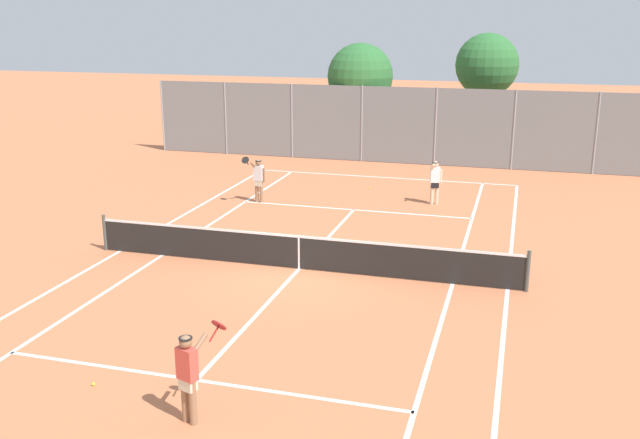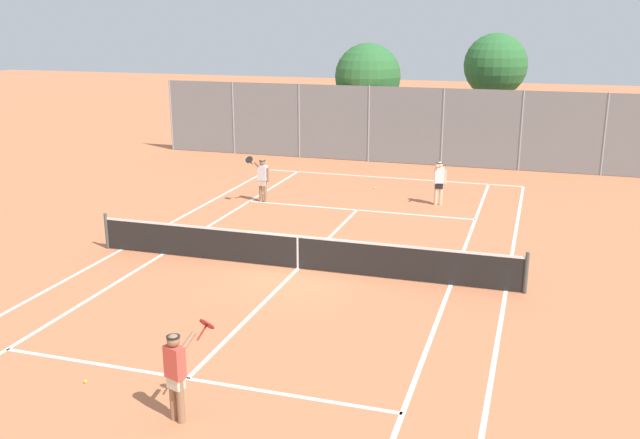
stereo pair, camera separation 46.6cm
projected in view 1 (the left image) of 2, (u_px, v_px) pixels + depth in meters
The scene contains 12 objects.
ground_plane at pixel (299, 269), 19.35m from camera, with size 120.00×120.00×0.00m, color #C67047.
court_line_markings at pixel (299, 269), 19.35m from camera, with size 11.10×23.90×0.01m.
tennis_net at pixel (299, 251), 19.21m from camera, with size 12.00×0.10×1.07m.
player_near_side at pixel (188, 373), 11.80m from camera, with size 0.83×0.69×1.77m.
player_far_left at pixel (259, 178), 26.03m from camera, with size 0.72×0.72×1.77m.
player_far_right at pixel (435, 180), 25.77m from camera, with size 0.44×0.55×1.60m.
loose_tennis_ball_0 at pixel (93, 384), 13.22m from camera, with size 0.07×0.07×0.07m, color #D1DB33.
loose_tennis_ball_1 at pixel (370, 187), 28.44m from camera, with size 0.07×0.07×0.07m, color #D1DB33.
loose_tennis_ball_2 at pixel (417, 256), 20.31m from camera, with size 0.07×0.07×0.07m, color #D1DB33.
back_fence at pixel (398, 125), 32.80m from camera, with size 24.14×0.08×3.55m.
tree_behind_left at pixel (360, 78), 34.20m from camera, with size 3.16×3.16×5.41m.
tree_behind_right at pixel (488, 66), 34.43m from camera, with size 3.03×3.03×5.87m.
Camera 1 is at (5.59, -17.37, 6.61)m, focal length 40.00 mm.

